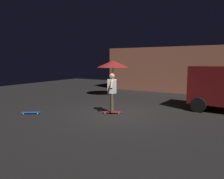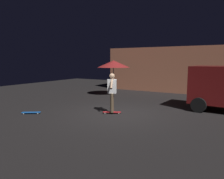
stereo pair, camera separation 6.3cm
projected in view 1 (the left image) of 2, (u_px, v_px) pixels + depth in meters
name	position (u px, v px, depth m)	size (l,w,h in m)	color
ground_plane	(117.00, 114.00, 9.43)	(28.00, 28.00, 0.00)	black
low_building	(188.00, 70.00, 16.18)	(11.78, 3.06, 3.27)	#B76B4C
patio_umbrella	(113.00, 64.00, 14.14)	(2.10, 2.10, 2.30)	slate
skateboard_ridden	(112.00, 112.00, 9.45)	(0.79, 0.53, 0.07)	#AD1E23
skateboard_spare	(31.00, 113.00, 9.37)	(0.76, 0.60, 0.07)	#1959B2
skater	(112.00, 90.00, 9.32)	(0.52, 0.92, 1.67)	brown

